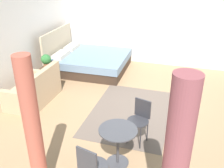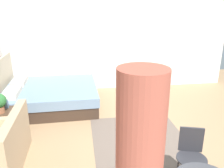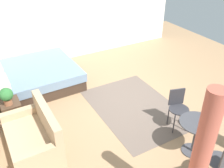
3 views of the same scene
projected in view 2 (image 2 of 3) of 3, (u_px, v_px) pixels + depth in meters
The scene contains 7 objects.
ground_plane at pixel (145, 140), 4.43m from camera, with size 9.15×9.67×0.02m, color #9E7A56.
wall_right at pixel (119, 45), 6.90m from camera, with size 0.12×6.67×2.61m, color silver.
area_rug at pixel (143, 148), 4.15m from camera, with size 2.52×1.77×0.01m, color #66564C.
bed at pixel (48, 95), 5.84m from camera, with size 2.02×2.32×1.24m.
nightstand at pixel (5, 121), 4.63m from camera, with size 0.53×0.40×0.48m.
vase at pixel (5, 104), 4.64m from camera, with size 0.11×0.11×0.16m.
cafe_chair_near_couch at pixel (191, 152), 3.16m from camera, with size 0.51×0.51×0.85m.
Camera 2 is at (-3.73, 1.17, 2.42)m, focal length 37.19 mm.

